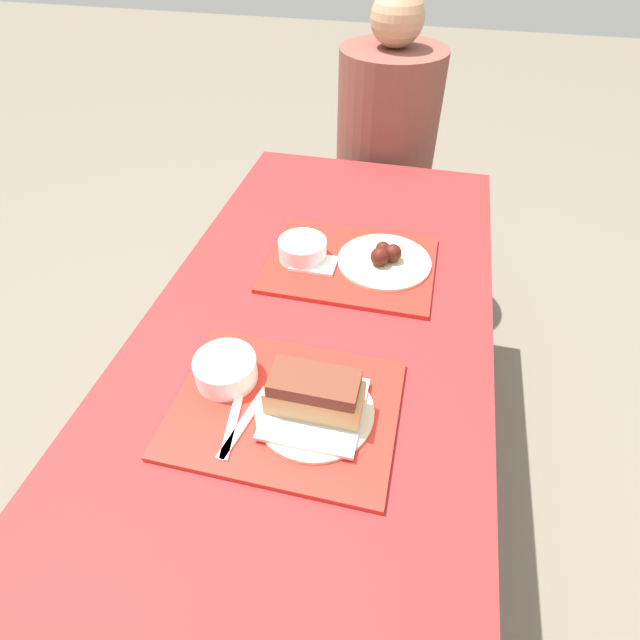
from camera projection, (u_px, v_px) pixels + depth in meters
ground_plane at (316, 490)px, 1.60m from camera, size 12.00×12.00×0.00m
picnic_table at (314, 357)px, 1.17m from camera, size 0.78×1.67×0.72m
picnic_bench_far at (375, 214)px, 2.08m from camera, size 0.74×0.28×0.48m
tray_near at (284, 408)px, 0.94m from camera, size 0.42×0.32×0.01m
tray_far at (351, 264)px, 1.27m from camera, size 0.42×0.32×0.01m
bowl_coleslaw_near at (226, 368)px, 0.97m from camera, size 0.12×0.12×0.05m
brisket_sandwich_plate at (315, 400)px, 0.90m from camera, size 0.22×0.22×0.10m
plastic_fork_near at (233, 419)px, 0.91m from camera, size 0.04×0.17×0.00m
plastic_knife_near at (245, 421)px, 0.91m from camera, size 0.05×0.17×0.00m
condiment_packet at (300, 377)px, 0.99m from camera, size 0.04×0.03×0.01m
bowl_coleslaw_far at (303, 248)px, 1.26m from camera, size 0.12×0.12×0.05m
wings_plate_far at (385, 258)px, 1.26m from camera, size 0.24×0.24×0.05m
napkin_far at (314, 263)px, 1.26m from camera, size 0.11×0.08×0.01m
person_seated_across at (388, 124)px, 1.82m from camera, size 0.37×0.37×0.72m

